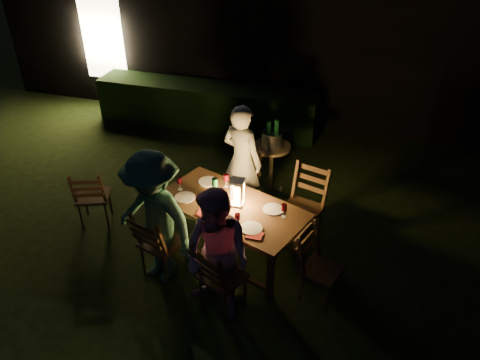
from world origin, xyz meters
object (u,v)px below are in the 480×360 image
(bottle_bucket_b, at_px, (276,135))
(chair_far_right, at_px, (302,219))
(chair_near_left, at_px, (162,253))
(bottle_bucket_a, at_px, (268,137))
(chair_far_left, at_px, (240,195))
(chair_spare, at_px, (95,206))
(person_opp_right, at_px, (217,256))
(side_table, at_px, (272,151))
(bottle_table, at_px, (215,188))
(lantern, at_px, (237,194))
(ice_bucket, at_px, (272,139))
(person_house_side, at_px, (242,161))
(chair_near_right, at_px, (221,287))
(chair_end, at_px, (319,278))
(person_opp_left, at_px, (155,219))
(dining_table, at_px, (232,210))

(bottle_bucket_b, bearing_deg, chair_far_right, -60.88)
(chair_near_left, relative_size, bottle_bucket_a, 3.09)
(bottle_bucket_a, relative_size, bottle_bucket_b, 1.00)
(chair_far_left, height_order, chair_spare, chair_far_left)
(person_opp_right, distance_m, bottle_bucket_b, 2.55)
(side_table, xyz_separation_m, bottle_bucket_b, (0.05, 0.04, 0.25))
(bottle_table, xyz_separation_m, bottle_bucket_b, (0.41, 1.53, 0.02))
(chair_near_left, relative_size, lantern, 2.83)
(ice_bucket, bearing_deg, person_house_side, -111.90)
(person_opp_right, xyz_separation_m, bottle_bucket_a, (-0.06, 2.47, 0.13))
(chair_near_left, relative_size, bottle_table, 3.53)
(chair_far_left, xyz_separation_m, bottle_table, (-0.08, -0.79, 0.60))
(chair_spare, distance_m, bottle_bucket_b, 2.73)
(person_opp_right, bearing_deg, lantern, 114.69)
(chair_near_right, xyz_separation_m, chair_end, (1.00, 0.45, -0.01))
(bottle_bucket_a, bearing_deg, person_house_side, -109.13)
(person_house_side, distance_m, person_opp_left, 1.64)
(chair_near_left, relative_size, bottle_bucket_b, 3.09)
(ice_bucket, xyz_separation_m, bottle_bucket_b, (0.05, 0.04, 0.05))
(chair_near_left, bearing_deg, chair_near_right, -2.52)
(dining_table, relative_size, bottle_bucket_a, 6.25)
(lantern, height_order, ice_bucket, lantern)
(side_table, bearing_deg, ice_bucket, -90.00)
(chair_far_left, bearing_deg, lantern, 126.76)
(chair_near_left, distance_m, chair_end, 1.85)
(person_house_side, relative_size, side_table, 2.17)
(chair_near_left, xyz_separation_m, side_table, (0.82, 2.15, 0.36))
(person_opp_right, bearing_deg, ice_bucket, 110.60)
(person_opp_right, distance_m, lantern, 0.97)
(lantern, distance_m, ice_bucket, 1.55)
(chair_far_left, height_order, chair_end, chair_far_left)
(chair_far_right, xyz_separation_m, person_opp_left, (-1.49, -1.14, 0.52))
(person_opp_left, relative_size, ice_bucket, 5.61)
(person_opp_left, xyz_separation_m, lantern, (0.77, 0.64, 0.06))
(dining_table, xyz_separation_m, lantern, (0.06, 0.03, 0.23))
(chair_spare, height_order, ice_bucket, ice_bucket)
(person_opp_right, bearing_deg, bottle_bucket_b, 109.47)
(bottle_table, relative_size, bottle_bucket_a, 0.88)
(person_house_side, bearing_deg, lantern, 123.00)
(ice_bucket, bearing_deg, lantern, -92.32)
(chair_end, xyz_separation_m, bottle_bucket_b, (-0.98, 2.05, 0.63))
(side_table, distance_m, bottle_bucket_b, 0.26)
(chair_far_left, xyz_separation_m, lantern, (0.22, -0.85, 0.62))
(chair_spare, relative_size, bottle_bucket_b, 2.91)
(chair_far_left, distance_m, person_opp_right, 1.89)
(chair_near_right, height_order, bottle_bucket_b, bottle_bucket_b)
(chair_near_right, bearing_deg, bottle_bucket_a, 117.72)
(chair_near_left, xyz_separation_m, chair_near_right, (0.84, -0.31, -0.01))
(bottle_bucket_a, bearing_deg, chair_near_left, -110.00)
(chair_near_left, distance_m, ice_bucket, 2.36)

